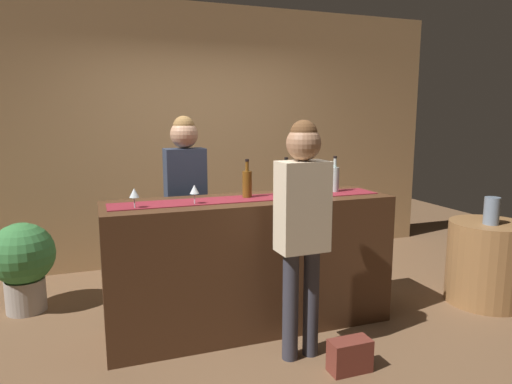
% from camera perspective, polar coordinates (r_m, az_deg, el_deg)
% --- Properties ---
extents(ground_plane, '(10.00, 10.00, 0.00)m').
position_cam_1_polar(ground_plane, '(3.84, -0.66, -16.35)').
color(ground_plane, brown).
extents(back_wall, '(6.00, 0.12, 2.90)m').
position_cam_1_polar(back_wall, '(5.29, -7.52, 6.97)').
color(back_wall, tan).
rests_on(back_wall, ground).
extents(bar_counter, '(2.23, 0.60, 1.04)m').
position_cam_1_polar(bar_counter, '(3.64, -0.67, -8.94)').
color(bar_counter, '#472B19').
rests_on(bar_counter, ground).
extents(counter_runner_cloth, '(2.12, 0.28, 0.01)m').
position_cam_1_polar(counter_runner_cloth, '(3.51, -0.69, -0.80)').
color(counter_runner_cloth, maroon).
rests_on(counter_runner_cloth, bar_counter).
extents(wine_bottle_clear, '(0.07, 0.07, 0.30)m').
position_cam_1_polar(wine_bottle_clear, '(3.86, 9.79, 1.64)').
color(wine_bottle_clear, '#B2C6C1').
rests_on(wine_bottle_clear, bar_counter).
extents(wine_bottle_green, '(0.07, 0.07, 0.30)m').
position_cam_1_polar(wine_bottle_green, '(3.70, 3.76, 1.43)').
color(wine_bottle_green, '#194723').
rests_on(wine_bottle_green, bar_counter).
extents(wine_bottle_amber, '(0.07, 0.07, 0.30)m').
position_cam_1_polar(wine_bottle_amber, '(3.53, -1.12, 1.07)').
color(wine_bottle_amber, brown).
rests_on(wine_bottle_amber, bar_counter).
extents(wine_glass_near_customer, '(0.07, 0.07, 0.14)m').
position_cam_1_polar(wine_glass_near_customer, '(3.23, -14.97, -0.19)').
color(wine_glass_near_customer, silver).
rests_on(wine_glass_near_customer, bar_counter).
extents(wine_glass_mid_counter, '(0.07, 0.07, 0.14)m').
position_cam_1_polar(wine_glass_mid_counter, '(3.30, -7.70, 0.25)').
color(wine_glass_mid_counter, silver).
rests_on(wine_glass_mid_counter, bar_counter).
extents(bartender, '(0.34, 0.23, 1.68)m').
position_cam_1_polar(bartender, '(3.97, -8.80, 0.09)').
color(bartender, '#26262B').
rests_on(bartender, ground).
extents(customer_sipping, '(0.35, 0.23, 1.65)m').
position_cam_1_polar(customer_sipping, '(3.07, 5.81, -2.96)').
color(customer_sipping, '#33333D').
rests_on(customer_sipping, ground).
extents(round_side_table, '(0.68, 0.68, 0.74)m').
position_cam_1_polar(round_side_table, '(4.65, 26.85, -7.86)').
color(round_side_table, olive).
rests_on(round_side_table, ground).
extents(vase_on_side_table, '(0.13, 0.13, 0.24)m').
position_cam_1_polar(vase_on_side_table, '(4.46, 27.36, -2.11)').
color(vase_on_side_table, slate).
rests_on(vase_on_side_table, round_side_table).
extents(potted_plant_tall, '(0.53, 0.53, 0.78)m').
position_cam_1_polar(potted_plant_tall, '(4.42, -27.10, -7.66)').
color(potted_plant_tall, '#9E9389').
rests_on(potted_plant_tall, ground).
extents(handbag, '(0.28, 0.14, 0.22)m').
position_cam_1_polar(handbag, '(3.26, 11.64, -19.38)').
color(handbag, brown).
rests_on(handbag, ground).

